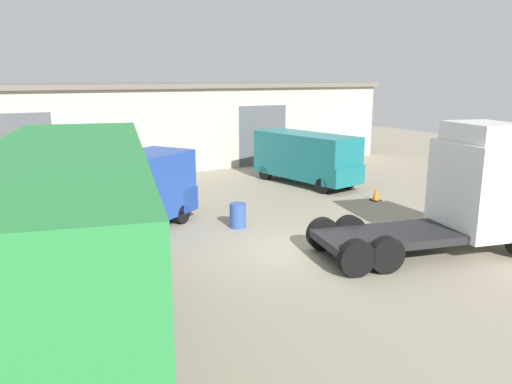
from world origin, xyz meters
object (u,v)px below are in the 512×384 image
Objects in this scene: gravel_pile at (494,179)px; delivery_van_teal at (308,157)px; delivery_van_blue at (127,192)px; oil_drum at (238,215)px; traffic_cone at (376,195)px; tractor_unit_white at (469,191)px; container_trailer_green at (70,239)px.

delivery_van_teal is at bearing 132.13° from gravel_pile.
delivery_van_blue is 3.90m from oil_drum.
oil_drum is at bearing -174.59° from traffic_cone.
delivery_van_blue reaches higher than gravel_pile.
tractor_unit_white is 12.68× the size of traffic_cone.
delivery_van_blue reaches higher than delivery_van_teal.
delivery_van_teal is (9.91, 3.69, -0.06)m from delivery_van_blue.
tractor_unit_white is at bearing -149.53° from gravel_pile.
container_trailer_green reaches higher than delivery_van_blue.
gravel_pile is 12.13m from oil_drum.
delivery_van_blue is at bearing 173.16° from container_trailer_green.
traffic_cone is at bearing 85.81° from tractor_unit_white.
gravel_pile is at bearing -6.57° from oil_drum.
delivery_van_blue is 10.51× the size of traffic_cone.
delivery_van_blue is at bearing 161.08° from oil_drum.
delivery_van_blue reaches higher than traffic_cone.
tractor_unit_white is at bearing -69.27° from delivery_van_blue.
gravel_pile is (15.61, -2.61, -0.59)m from delivery_van_blue.
traffic_cone is (0.71, -4.24, -1.13)m from delivery_van_teal.
container_trailer_green is 1.63× the size of delivery_van_blue.
container_trailer_green is 1.54× the size of delivery_van_teal.
tractor_unit_white reaches higher than delivery_van_teal.
traffic_cone is (7.06, 0.67, -0.19)m from oil_drum.
oil_drum is at bearing -62.57° from delivery_van_teal.
oil_drum is (-12.04, 1.39, -0.41)m from gravel_pile.
gravel_pile is (18.61, 5.52, -1.76)m from container_trailer_green.
oil_drum is (-6.34, -4.91, -0.95)m from delivery_van_teal.
tractor_unit_white is 6.52m from traffic_cone.
container_trailer_green reaches higher than oil_drum.
delivery_van_teal reaches higher than gravel_pile.
traffic_cone is at bearing -0.78° from delivery_van_teal.
gravel_pile is 5.42m from traffic_cone.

